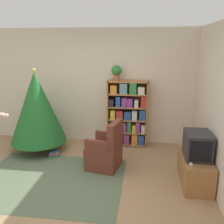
{
  "coord_description": "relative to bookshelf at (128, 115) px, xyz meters",
  "views": [
    {
      "loc": [
        1.14,
        -3.35,
        2.24
      ],
      "look_at": [
        0.57,
        1.0,
        1.05
      ],
      "focal_mm": 40.0,
      "sensor_mm": 36.0,
      "label": 1
    }
  ],
  "objects": [
    {
      "name": "area_rug",
      "position": [
        -1.19,
        -1.74,
        -0.71
      ],
      "size": [
        2.46,
        1.89,
        0.01
      ],
      "color": "#56664C",
      "rests_on": "ground_plane"
    },
    {
      "name": "armchair",
      "position": [
        -0.32,
        -1.17,
        -0.4
      ],
      "size": [
        0.68,
        0.67,
        0.92
      ],
      "rotation": [
        0.0,
        0.0,
        -1.79
      ],
      "color": "brown",
      "rests_on": "ground_plane"
    },
    {
      "name": "television",
      "position": [
        1.22,
        -1.52,
        -0.04
      ],
      "size": [
        0.39,
        0.53,
        0.42
      ],
      "color": "#28282D",
      "rests_on": "tv_stand"
    },
    {
      "name": "wall_back",
      "position": [
        -0.79,
        0.25,
        0.58
      ],
      "size": [
        8.0,
        0.1,
        2.6
      ],
      "color": "beige",
      "rests_on": "ground_plane"
    },
    {
      "name": "bookshelf",
      "position": [
        0.0,
        0.0,
        0.0
      ],
      "size": [
        0.89,
        0.33,
        1.48
      ],
      "color": "#A8703D",
      "rests_on": "ground_plane"
    },
    {
      "name": "game_remote",
      "position": [
        1.09,
        -1.8,
        -0.23
      ],
      "size": [
        0.04,
        0.12,
        0.02
      ],
      "color": "white",
      "rests_on": "tv_stand"
    },
    {
      "name": "potted_plant",
      "position": [
        -0.26,
        0.01,
        0.95
      ],
      "size": [
        0.22,
        0.22,
        0.33
      ],
      "color": "#935B38",
      "rests_on": "bookshelf"
    },
    {
      "name": "ground_plane",
      "position": [
        -0.79,
        -2.03,
        -0.72
      ],
      "size": [
        14.0,
        14.0,
        0.0
      ],
      "primitive_type": "plane",
      "color": "#9E7A56"
    },
    {
      "name": "christmas_tree",
      "position": [
        -1.88,
        -0.55,
        0.24
      ],
      "size": [
        1.18,
        1.18,
        1.78
      ],
      "color": "#4C3323",
      "rests_on": "ground_plane"
    },
    {
      "name": "book_pile_near_tree",
      "position": [
        -1.46,
        -0.84,
        -0.66
      ],
      "size": [
        0.24,
        0.17,
        0.12
      ],
      "color": "#2D7A42",
      "rests_on": "ground_plane"
    },
    {
      "name": "tv_stand",
      "position": [
        1.22,
        -1.51,
        -0.48
      ],
      "size": [
        0.44,
        0.94,
        0.47
      ],
      "color": "#996638",
      "rests_on": "ground_plane"
    }
  ]
}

